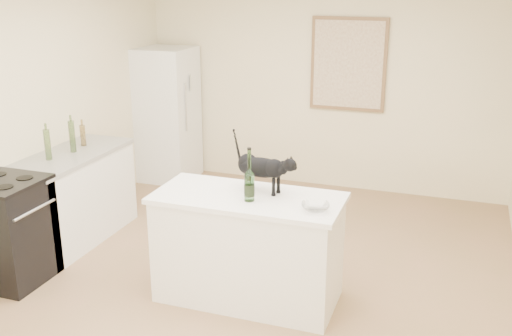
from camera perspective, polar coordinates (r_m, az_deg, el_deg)
The scene contains 16 objects.
floor at distance 5.24m, azimuth -1.02°, elevation -11.06°, with size 5.50×5.50×0.00m, color #996E51.
wall_back at distance 7.33m, azimuth 6.50°, elevation 8.09°, with size 4.50×4.50×0.00m, color beige.
wall_left at distance 5.90m, azimuth -22.09°, elevation 4.48°, with size 5.50×5.50×0.00m, color beige.
island_base at distance 4.85m, azimuth -0.76°, elevation -7.89°, with size 1.44×0.67×0.86m, color white.
island_top at distance 4.67m, azimuth -0.78°, elevation -2.92°, with size 1.50×0.70×0.04m, color white.
left_cabinets at distance 6.18m, azimuth -17.25°, elevation -2.87°, with size 0.60×1.40×0.86m, color white.
left_countertop at distance 6.04m, azimuth -17.64°, elevation 1.12°, with size 0.62×1.44×0.04m, color gray.
stove at distance 5.54m, azimuth -22.73°, elevation -5.73°, with size 0.60×0.60×0.90m, color black.
fridge at distance 7.72m, azimuth -8.60°, elevation 5.11°, with size 0.68×0.68×1.70m, color white.
artwork_frame at distance 7.20m, azimuth 8.87°, elevation 9.83°, with size 0.90×0.03×1.10m, color brown.
artwork_canvas at distance 7.19m, azimuth 8.84°, elevation 9.82°, with size 0.82×0.00×1.02m, color beige.
black_cat at distance 4.70m, azimuth 0.52°, elevation -0.20°, with size 0.51×0.15×0.36m, color black, non-canonical shape.
wine_bottle at distance 4.50m, azimuth -0.65°, elevation -0.95°, with size 0.08×0.08×0.37m, color #2A6227.
glass_bowl at distance 4.39m, azimuth 5.74°, elevation -3.78°, with size 0.21×0.21×0.05m, color white.
fridge_paper at distance 7.52m, azimuth -6.29°, elevation 8.19°, with size 0.01×0.15×0.20m, color silver.
counter_bottle_cluster at distance 6.03m, azimuth -17.82°, elevation 2.65°, with size 0.12×0.58×0.31m.
Camera 1 is at (1.61, -4.29, 2.55)m, focal length 41.55 mm.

